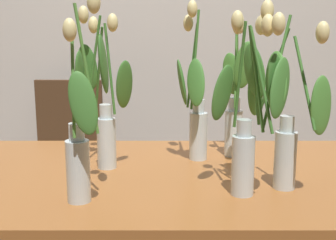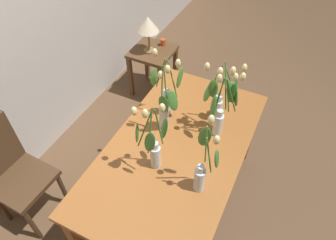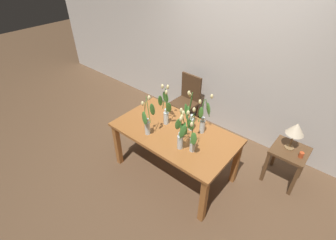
% 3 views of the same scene
% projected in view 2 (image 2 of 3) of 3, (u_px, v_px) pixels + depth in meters
% --- Properties ---
extents(ground_plane, '(18.00, 18.00, 0.00)m').
position_uv_depth(ground_plane, '(175.00, 201.00, 2.67)').
color(ground_plane, brown).
extents(dining_table, '(1.60, 0.90, 0.74)m').
position_uv_depth(dining_table, '(176.00, 155.00, 2.20)').
color(dining_table, '#A3602D').
rests_on(dining_table, ground).
extents(tulip_vase_0, '(0.22, 0.19, 0.57)m').
position_uv_depth(tulip_vase_0, '(153.00, 145.00, 1.87)').
color(tulip_vase_0, silver).
rests_on(tulip_vase_0, dining_table).
extents(tulip_vase_1, '(0.13, 0.17, 0.59)m').
position_uv_depth(tulip_vase_1, '(203.00, 169.00, 1.78)').
color(tulip_vase_1, silver).
rests_on(tulip_vase_1, dining_table).
extents(tulip_vase_2, '(0.13, 0.16, 0.59)m').
position_uv_depth(tulip_vase_2, '(165.00, 111.00, 2.13)').
color(tulip_vase_2, silver).
rests_on(tulip_vase_2, dining_table).
extents(tulip_vase_3, '(0.24, 0.23, 0.54)m').
position_uv_depth(tulip_vase_3, '(221.00, 109.00, 2.07)').
color(tulip_vase_3, silver).
rests_on(tulip_vase_3, dining_table).
extents(tulip_vase_4, '(0.23, 0.26, 0.57)m').
position_uv_depth(tulip_vase_4, '(221.00, 100.00, 2.17)').
color(tulip_vase_4, silver).
rests_on(tulip_vase_4, dining_table).
extents(tulip_vase_5, '(0.11, 0.24, 0.53)m').
position_uv_depth(tulip_vase_5, '(167.00, 94.00, 2.24)').
color(tulip_vase_5, silver).
rests_on(tulip_vase_5, dining_table).
extents(dining_chair, '(0.41, 0.41, 0.93)m').
position_uv_depth(dining_chair, '(11.00, 171.00, 2.25)').
color(dining_chair, '#4C331E').
rests_on(dining_chair, ground).
extents(side_table, '(0.44, 0.44, 0.55)m').
position_uv_depth(side_table, '(153.00, 59.00, 3.39)').
color(side_table, brown).
rests_on(side_table, ground).
extents(table_lamp, '(0.22, 0.22, 0.40)m').
position_uv_depth(table_lamp, '(148.00, 25.00, 3.08)').
color(table_lamp, olive).
rests_on(table_lamp, side_table).
extents(pillar_candle, '(0.06, 0.06, 0.07)m').
position_uv_depth(pillar_candle, '(163.00, 42.00, 3.35)').
color(pillar_candle, '#CC4C23').
rests_on(pillar_candle, side_table).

